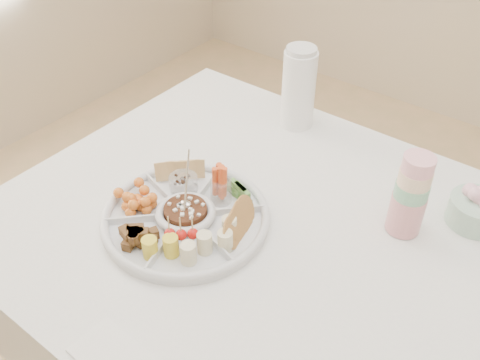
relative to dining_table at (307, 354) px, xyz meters
The scene contains 12 objects.
dining_table is the anchor object (origin of this frame).
party_tray 0.51m from the dining_table, 160.91° to the right, with size 0.38×0.38×0.04m, color silver.
bean_dip 0.52m from the dining_table, 160.91° to the right, with size 0.10×0.10×0.04m, color #432619.
tortillas 0.46m from the dining_table, 158.03° to the right, with size 0.09×0.09×0.05m, color #915B2D, non-canonical shape.
carrot_cucumber 0.52m from the dining_table, behind, with size 0.10×0.10×0.09m, color #F55D27, non-canonical shape.
pita_raisins 0.58m from the dining_table, behind, with size 0.10×0.10×0.05m, color #DAB16C, non-canonical shape.
cherries 0.61m from the dining_table, 162.11° to the right, with size 0.11×0.11×0.05m, color orange, non-canonical shape.
granola_chunks 0.58m from the dining_table, 145.48° to the right, with size 0.09×0.09×0.04m, color brown, non-canonical shape.
banana_tomato 0.52m from the dining_table, 136.71° to the right, with size 0.11×0.11×0.09m, color tan, non-canonical shape.
cup_stack 0.53m from the dining_table, 60.02° to the left, with size 0.08×0.08×0.21m, color #ACC2A9.
thermos 0.72m from the dining_table, 128.96° to the left, with size 0.09×0.09×0.24m, color white.
flower_bowl 0.57m from the dining_table, 53.50° to the left, with size 0.13×0.13×0.10m, color #A1CEB1.
Camera 1 is at (0.35, -0.74, 1.61)m, focal length 40.00 mm.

